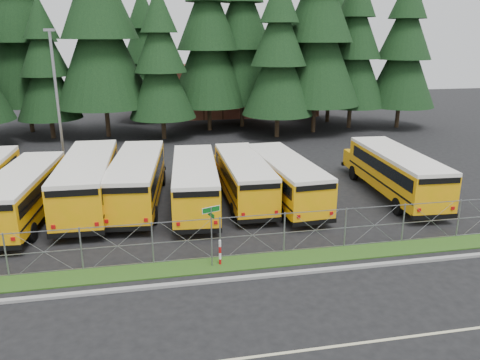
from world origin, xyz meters
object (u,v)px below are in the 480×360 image
at_px(bus_2, 89,182).
at_px(bus_4, 195,184).
at_px(bus_3, 138,181).
at_px(street_sign, 211,224).
at_px(bus_5, 243,179).
at_px(bus_1, 26,195).
at_px(striped_bollard, 220,253).
at_px(light_standard, 57,99).
at_px(bus_east, 393,174).
at_px(bus_6, 283,180).

distance_m(bus_2, bus_4, 6.14).
bearing_deg(bus_3, street_sign, -63.95).
height_order(bus_5, street_sign, street_sign).
height_order(bus_1, striped_bollard, bus_1).
bearing_deg(bus_4, bus_3, 165.70).
relative_size(bus_2, street_sign, 4.14).
distance_m(street_sign, light_standard, 18.35).
bearing_deg(bus_1, bus_3, 16.59).
bearing_deg(light_standard, bus_4, -43.93).
bearing_deg(bus_east, bus_6, -179.31).
distance_m(bus_6, street_sign, 9.32).
bearing_deg(street_sign, light_standard, 118.15).
height_order(bus_east, light_standard, light_standard).
relative_size(bus_east, street_sign, 3.93).
relative_size(bus_5, street_sign, 3.65).
height_order(bus_5, bus_east, bus_east).
bearing_deg(bus_3, bus_2, -173.68).
height_order(bus_3, bus_4, bus_3).
xyz_separation_m(bus_1, bus_east, (21.66, -0.22, 0.05)).
xyz_separation_m(bus_3, bus_east, (15.67, -1.50, -0.01)).
xyz_separation_m(bus_2, striped_bollard, (6.36, -8.69, -0.92)).
bearing_deg(bus_6, light_standard, 145.55).
distance_m(street_sign, striped_bollard, 1.48).
xyz_separation_m(bus_3, bus_5, (6.25, -0.48, -0.12)).
bearing_deg(light_standard, bus_east, -22.35).
height_order(bus_4, bus_6, bus_4).
relative_size(bus_1, bus_3, 0.96).
bearing_deg(striped_bollard, street_sign, -169.48).
bearing_deg(bus_east, striped_bollard, -146.07).
xyz_separation_m(bus_2, bus_6, (11.39, -1.18, -0.15)).
distance_m(bus_3, bus_east, 15.74).
relative_size(bus_6, street_sign, 3.74).
distance_m(bus_3, street_sign, 9.36).
height_order(bus_1, light_standard, light_standard).
distance_m(bus_5, bus_east, 9.47).
bearing_deg(striped_bollard, bus_6, 56.17).
distance_m(bus_6, bus_east, 7.07).
bearing_deg(bus_1, bus_4, 5.52).
height_order(bus_6, street_sign, street_sign).
bearing_deg(bus_6, street_sign, -129.03).
xyz_separation_m(bus_east, street_sign, (-12.46, -7.28, 0.59)).
height_order(bus_1, bus_6, bus_1).
xyz_separation_m(bus_1, bus_3, (5.98, 1.28, 0.06)).
height_order(bus_4, street_sign, street_sign).
height_order(bus_1, bus_5, bus_1).
distance_m(bus_4, light_standard, 12.56).
height_order(street_sign, striped_bollard, street_sign).
relative_size(bus_1, bus_6, 1.02).
bearing_deg(bus_4, bus_5, 16.70).
bearing_deg(bus_east, light_standard, 160.78).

